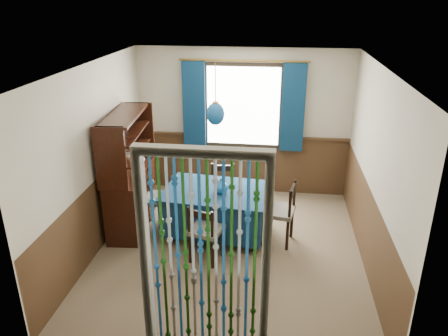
# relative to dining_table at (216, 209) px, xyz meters

# --- Properties ---
(floor) EXTENTS (4.00, 4.00, 0.00)m
(floor) POSITION_rel_dining_table_xyz_m (0.24, -0.41, -0.41)
(floor) COLOR brown
(floor) RESTS_ON ground
(ceiling) EXTENTS (4.00, 4.00, 0.00)m
(ceiling) POSITION_rel_dining_table_xyz_m (0.24, -0.41, 2.09)
(ceiling) COLOR silver
(ceiling) RESTS_ON ground
(wall_back) EXTENTS (3.60, 0.00, 3.60)m
(wall_back) POSITION_rel_dining_table_xyz_m (0.24, 1.59, 0.84)
(wall_back) COLOR #BCB29A
(wall_back) RESTS_ON ground
(wall_front) EXTENTS (3.60, 0.00, 3.60)m
(wall_front) POSITION_rel_dining_table_xyz_m (0.24, -2.41, 0.84)
(wall_front) COLOR #BCB29A
(wall_front) RESTS_ON ground
(wall_left) EXTENTS (0.00, 4.00, 4.00)m
(wall_left) POSITION_rel_dining_table_xyz_m (-1.56, -0.41, 0.84)
(wall_left) COLOR #BCB29A
(wall_left) RESTS_ON ground
(wall_right) EXTENTS (0.00, 4.00, 4.00)m
(wall_right) POSITION_rel_dining_table_xyz_m (2.04, -0.41, 0.84)
(wall_right) COLOR #BCB29A
(wall_right) RESTS_ON ground
(wainscot_back) EXTENTS (3.60, 0.00, 3.60)m
(wainscot_back) POSITION_rel_dining_table_xyz_m (0.24, 1.58, 0.09)
(wainscot_back) COLOR #422C19
(wainscot_back) RESTS_ON ground
(wainscot_front) EXTENTS (3.60, 0.00, 3.60)m
(wainscot_front) POSITION_rel_dining_table_xyz_m (0.24, -2.39, 0.09)
(wainscot_front) COLOR #422C19
(wainscot_front) RESTS_ON ground
(wainscot_left) EXTENTS (0.00, 4.00, 4.00)m
(wainscot_left) POSITION_rel_dining_table_xyz_m (-1.55, -0.41, 0.09)
(wainscot_left) COLOR #422C19
(wainscot_left) RESTS_ON ground
(wainscot_right) EXTENTS (0.00, 4.00, 4.00)m
(wainscot_right) POSITION_rel_dining_table_xyz_m (2.02, -0.41, 0.09)
(wainscot_right) COLOR #422C19
(wainscot_right) RESTS_ON ground
(window) EXTENTS (1.32, 0.12, 1.42)m
(window) POSITION_rel_dining_table_xyz_m (0.24, 1.54, 1.14)
(window) COLOR black
(window) RESTS_ON wall_back
(doorway) EXTENTS (1.16, 0.12, 2.18)m
(doorway) POSITION_rel_dining_table_xyz_m (0.24, -2.35, 0.64)
(doorway) COLOR silver
(doorway) RESTS_ON ground
(dining_table) EXTENTS (1.56, 1.16, 0.71)m
(dining_table) POSITION_rel_dining_table_xyz_m (0.00, 0.00, 0.00)
(dining_table) COLOR #0D2946
(dining_table) RESTS_ON floor
(chair_near) EXTENTS (0.49, 0.48, 0.82)m
(chair_near) POSITION_rel_dining_table_xyz_m (-0.05, -0.69, 0.02)
(chair_near) COLOR black
(chair_near) RESTS_ON floor
(chair_far) EXTENTS (0.44, 0.42, 0.82)m
(chair_far) POSITION_rel_dining_table_xyz_m (0.01, 0.60, 0.03)
(chair_far) COLOR black
(chair_far) RESTS_ON floor
(chair_left) EXTENTS (0.44, 0.45, 0.88)m
(chair_left) POSITION_rel_dining_table_xyz_m (-0.92, 0.10, 0.05)
(chair_left) COLOR black
(chair_left) RESTS_ON floor
(chair_right) EXTENTS (0.50, 0.51, 0.90)m
(chair_right) POSITION_rel_dining_table_xyz_m (0.92, -0.10, 0.07)
(chair_right) COLOR black
(chair_right) RESTS_ON floor
(sideboard) EXTENTS (0.57, 1.37, 1.75)m
(sideboard) POSITION_rel_dining_table_xyz_m (-1.31, 0.12, 0.19)
(sideboard) COLOR black
(sideboard) RESTS_ON floor
(pendant_lamp) EXTENTS (0.24, 0.24, 0.83)m
(pendant_lamp) POSITION_rel_dining_table_xyz_m (0.00, -0.00, 1.41)
(pendant_lamp) COLOR olive
(pendant_lamp) RESTS_ON ceiling
(vase_table) EXTENTS (0.25, 0.25, 0.20)m
(vase_table) POSITION_rel_dining_table_xyz_m (0.08, -0.07, 0.39)
(vase_table) COLOR navy
(vase_table) RESTS_ON dining_table
(bowl_shelf) EXTENTS (0.22, 0.22, 0.05)m
(bowl_shelf) POSITION_rel_dining_table_xyz_m (-1.25, -0.13, 0.81)
(bowl_shelf) COLOR beige
(bowl_shelf) RESTS_ON sideboard
(vase_sideboard) EXTENTS (0.20, 0.20, 0.19)m
(vase_sideboard) POSITION_rel_dining_table_xyz_m (-1.25, 0.45, 0.56)
(vase_sideboard) COLOR beige
(vase_sideboard) RESTS_ON sideboard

